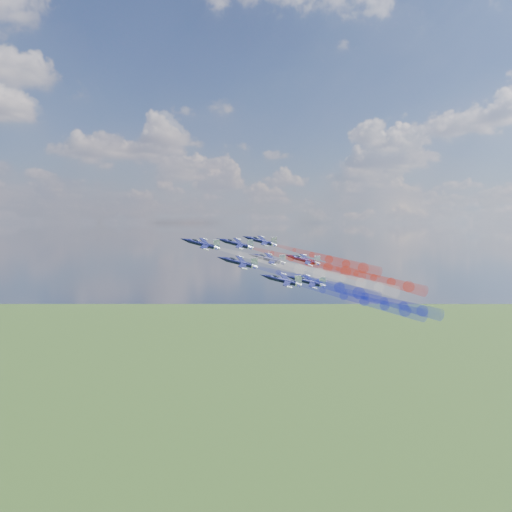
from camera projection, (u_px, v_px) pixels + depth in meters
jet_lead at (202, 244)px, 175.55m from camera, size 16.37×14.86×9.38m
trail_lead at (280, 264)px, 180.71m from camera, size 37.65×20.18×15.27m
jet_inner_left at (239, 263)px, 168.82m from camera, size 16.37×14.86×9.38m
trail_inner_left at (319, 283)px, 173.97m from camera, size 37.65×20.18×15.27m
jet_inner_right at (236, 244)px, 186.10m from camera, size 16.37×14.86×9.38m
trail_inner_right at (310, 263)px, 191.26m from camera, size 37.65×20.18×15.27m
jet_outer_left at (283, 280)px, 163.08m from camera, size 16.37×14.86×9.38m
trail_outer_left at (364, 301)px, 168.24m from camera, size 37.65×20.18×15.27m
jet_center_third at (268, 259)px, 181.25m from camera, size 16.37×14.86×9.38m
trail_center_third at (342, 278)px, 186.41m from camera, size 37.65×20.18×15.27m
jet_outer_right at (261, 241)px, 198.16m from camera, size 16.37×14.86×9.38m
trail_outer_right at (329, 259)px, 203.32m from camera, size 37.65×20.18×15.27m
jet_rear_left at (308, 282)px, 172.67m from camera, size 16.37×14.86×9.38m
trail_rear_left at (384, 301)px, 177.83m from camera, size 37.65×20.18×15.27m
jet_rear_right at (304, 260)px, 190.66m from camera, size 16.37×14.86×9.38m
trail_rear_right at (374, 278)px, 195.82m from camera, size 37.65×20.18×15.27m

